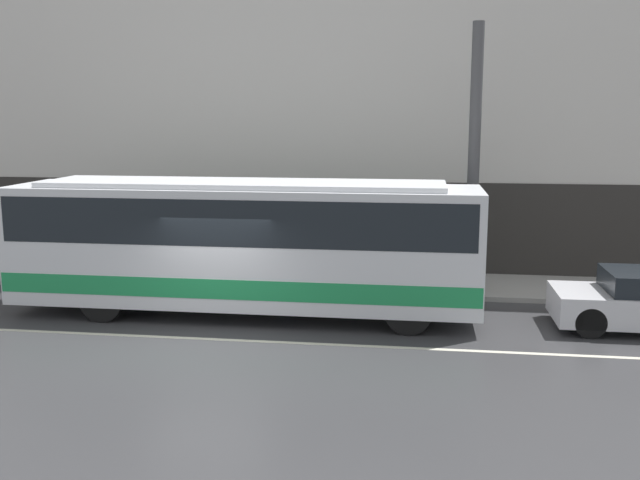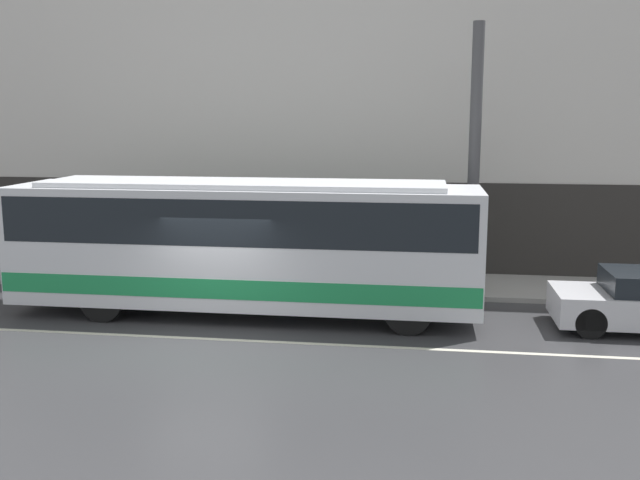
# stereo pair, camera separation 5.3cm
# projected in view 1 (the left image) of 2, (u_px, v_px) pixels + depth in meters

# --- Properties ---
(ground_plane) EXTENTS (60.00, 60.00, 0.00)m
(ground_plane) POSITION_uv_depth(u_px,v_px,m) (208.00, 339.00, 15.25)
(ground_plane) COLOR #38383A
(sidewalk) EXTENTS (60.00, 2.84, 0.13)m
(sidewalk) POSITION_uv_depth(u_px,v_px,m) (263.00, 279.00, 20.53)
(sidewalk) COLOR #A09E99
(sidewalk) RESTS_ON ground_plane
(building_facade) EXTENTS (60.00, 0.35, 13.16)m
(building_facade) POSITION_uv_depth(u_px,v_px,m) (271.00, 59.00, 20.96)
(building_facade) COLOR silver
(building_facade) RESTS_ON ground_plane
(lane_stripe) EXTENTS (54.00, 0.14, 0.01)m
(lane_stripe) POSITION_uv_depth(u_px,v_px,m) (208.00, 339.00, 15.25)
(lane_stripe) COLOR beige
(lane_stripe) RESTS_ON ground_plane
(transit_bus) EXTENTS (11.06, 2.50, 3.21)m
(transit_bus) POSITION_uv_depth(u_px,v_px,m) (244.00, 240.00, 16.89)
(transit_bus) COLOR silver
(transit_bus) RESTS_ON ground_plane
(utility_pole_near) EXTENTS (0.30, 0.30, 6.90)m
(utility_pole_near) POSITION_uv_depth(u_px,v_px,m) (474.00, 161.00, 18.25)
(utility_pole_near) COLOR #4C4C4F
(utility_pole_near) RESTS_ON sidewalk
(pedestrian_waiting) EXTENTS (0.36, 0.36, 1.77)m
(pedestrian_waiting) POSITION_uv_depth(u_px,v_px,m) (287.00, 246.00, 20.78)
(pedestrian_waiting) COLOR navy
(pedestrian_waiting) RESTS_ON sidewalk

